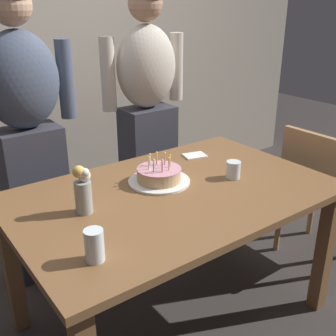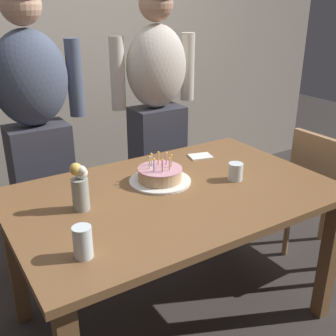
{
  "view_description": "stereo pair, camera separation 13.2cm",
  "coord_description": "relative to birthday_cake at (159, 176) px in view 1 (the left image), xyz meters",
  "views": [
    {
      "loc": [
        -1.05,
        -1.37,
        1.57
      ],
      "look_at": [
        0.0,
        0.05,
        0.84
      ],
      "focal_mm": 43.52,
      "sensor_mm": 36.0,
      "label": 1
    },
    {
      "loc": [
        -0.94,
        -1.45,
        1.57
      ],
      "look_at": [
        0.0,
        0.05,
        0.84
      ],
      "focal_mm": 43.52,
      "sensor_mm": 36.0,
      "label": 2
    }
  ],
  "objects": [
    {
      "name": "ground_plane",
      "position": [
        -0.0,
        -0.12,
        -0.77
      ],
      "size": [
        10.0,
        10.0,
        0.0
      ],
      "primitive_type": "plane",
      "color": "#332D2B"
    },
    {
      "name": "back_wall",
      "position": [
        -0.0,
        1.43,
        0.53
      ],
      "size": [
        5.2,
        0.1,
        2.6
      ],
      "primitive_type": "cube",
      "color": "#9E9384",
      "rests_on": "ground_plane"
    },
    {
      "name": "dining_table",
      "position": [
        -0.0,
        -0.12,
        -0.13
      ],
      "size": [
        1.5,
        0.96,
        0.74
      ],
      "color": "brown",
      "rests_on": "ground_plane"
    },
    {
      "name": "birthday_cake",
      "position": [
        0.0,
        0.0,
        0.0
      ],
      "size": [
        0.3,
        0.3,
        0.14
      ],
      "color": "white",
      "rests_on": "dining_table"
    },
    {
      "name": "water_glass_near",
      "position": [
        -0.55,
        -0.4,
        0.03
      ],
      "size": [
        0.07,
        0.07,
        0.12
      ],
      "primitive_type": "cylinder",
      "color": "silver",
      "rests_on": "dining_table"
    },
    {
      "name": "water_glass_far",
      "position": [
        0.33,
        -0.17,
        0.01
      ],
      "size": [
        0.07,
        0.07,
        0.09
      ],
      "primitive_type": "cylinder",
      "color": "silver",
      "rests_on": "dining_table"
    },
    {
      "name": "napkin_stack",
      "position": [
        0.37,
        0.17,
        -0.03
      ],
      "size": [
        0.15,
        0.12,
        0.01
      ],
      "primitive_type": "cube",
      "rotation": [
        0.0,
        0.0,
        -0.26
      ],
      "color": "white",
      "rests_on": "dining_table"
    },
    {
      "name": "flower_vase",
      "position": [
        -0.43,
        -0.06,
        0.07
      ],
      "size": [
        0.08,
        0.07,
        0.21
      ],
      "color": "#999E93",
      "rests_on": "dining_table"
    },
    {
      "name": "person_man_bearded",
      "position": [
        -0.4,
        0.69,
        0.1
      ],
      "size": [
        0.61,
        0.27,
        1.66
      ],
      "rotation": [
        0.0,
        0.0,
        3.14
      ],
      "color": "#33333D",
      "rests_on": "ground_plane"
    },
    {
      "name": "person_woman_cardigan",
      "position": [
        0.39,
        0.69,
        0.1
      ],
      "size": [
        0.61,
        0.27,
        1.66
      ],
      "rotation": [
        0.0,
        0.0,
        3.14
      ],
      "color": "#33333D",
      "rests_on": "ground_plane"
    },
    {
      "name": "dining_chair",
      "position": [
        1.03,
        -0.22,
        -0.26
      ],
      "size": [
        0.42,
        0.42,
        0.87
      ],
      "rotation": [
        0.0,
        0.0,
        1.57
      ],
      "color": "#A37A51",
      "rests_on": "ground_plane"
    }
  ]
}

